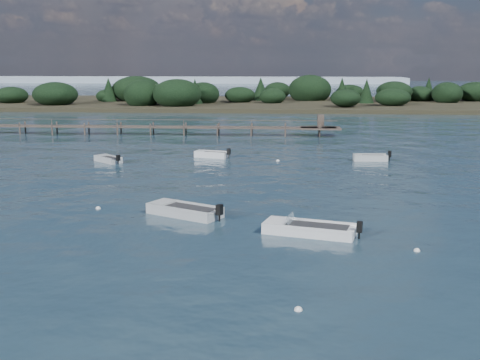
# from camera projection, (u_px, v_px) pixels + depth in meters

# --- Properties ---
(ground) EXTENTS (400.00, 400.00, 0.00)m
(ground) POSITION_uv_depth(u_px,v_px,m) (288.00, 126.00, 87.63)
(ground) COLOR #172936
(ground) RESTS_ON ground
(dinghy_mid_white_a) EXTENTS (5.43, 3.12, 1.25)m
(dinghy_mid_white_a) POSITION_uv_depth(u_px,v_px,m) (309.00, 231.00, 32.93)
(dinghy_mid_white_a) COLOR silver
(dinghy_mid_white_a) RESTS_ON ground
(tender_far_white) EXTENTS (3.65, 2.07, 1.23)m
(tender_far_white) POSITION_uv_depth(u_px,v_px,m) (211.00, 156.00, 58.98)
(tender_far_white) COLOR silver
(tender_far_white) RESTS_ON ground
(dinghy_mid_grey) EXTENTS (5.00, 3.80, 1.29)m
(dinghy_mid_grey) POSITION_uv_depth(u_px,v_px,m) (185.00, 213.00, 36.87)
(dinghy_mid_grey) COLOR #A8ADB0
(dinghy_mid_grey) RESTS_ON ground
(tender_far_grey) EXTENTS (3.10, 2.97, 1.10)m
(tender_far_grey) POSITION_uv_depth(u_px,v_px,m) (108.00, 160.00, 56.25)
(tender_far_grey) COLOR #A8ADB0
(tender_far_grey) RESTS_ON ground
(tender_far_grey_b) EXTENTS (3.52, 1.31, 1.21)m
(tender_far_grey_b) POSITION_uv_depth(u_px,v_px,m) (370.00, 159.00, 57.02)
(tender_far_grey_b) COLOR #A8ADB0
(tender_far_grey_b) RESTS_ON ground
(buoy_a) EXTENTS (0.32, 0.32, 0.32)m
(buoy_a) POSITION_uv_depth(u_px,v_px,m) (298.00, 310.00, 22.87)
(buoy_a) COLOR white
(buoy_a) RESTS_ON ground
(buoy_b) EXTENTS (0.32, 0.32, 0.32)m
(buoy_b) POSITION_uv_depth(u_px,v_px,m) (417.00, 251.00, 29.97)
(buoy_b) COLOR white
(buoy_b) RESTS_ON ground
(buoy_c) EXTENTS (0.32, 0.32, 0.32)m
(buoy_c) POSITION_uv_depth(u_px,v_px,m) (98.00, 209.00, 38.53)
(buoy_c) COLOR white
(buoy_c) RESTS_ON ground
(buoy_e) EXTENTS (0.32, 0.32, 0.32)m
(buoy_e) POSITION_uv_depth(u_px,v_px,m) (278.00, 161.00, 56.81)
(buoy_e) COLOR white
(buoy_e) RESTS_ON ground
(buoy_extra_a) EXTENTS (0.32, 0.32, 0.32)m
(buoy_extra_a) POSITION_uv_depth(u_px,v_px,m) (369.00, 161.00, 56.83)
(buoy_extra_a) COLOR white
(buoy_extra_a) RESTS_ON ground
(jetty) EXTENTS (64.50, 3.20, 3.40)m
(jetty) POSITION_uv_depth(u_px,v_px,m) (119.00, 127.00, 77.19)
(jetty) COLOR #4B3F37
(jetty) RESTS_ON ground
(far_headland) EXTENTS (190.00, 40.00, 5.80)m
(far_headland) POSITION_uv_depth(u_px,v_px,m) (407.00, 97.00, 124.66)
(far_headland) COLOR black
(far_headland) RESTS_ON ground
(distant_haze) EXTENTS (280.00, 20.00, 2.40)m
(distant_haze) POSITION_uv_depth(u_px,v_px,m) (77.00, 82.00, 260.16)
(distant_haze) COLOR #96A8B9
(distant_haze) RESTS_ON ground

